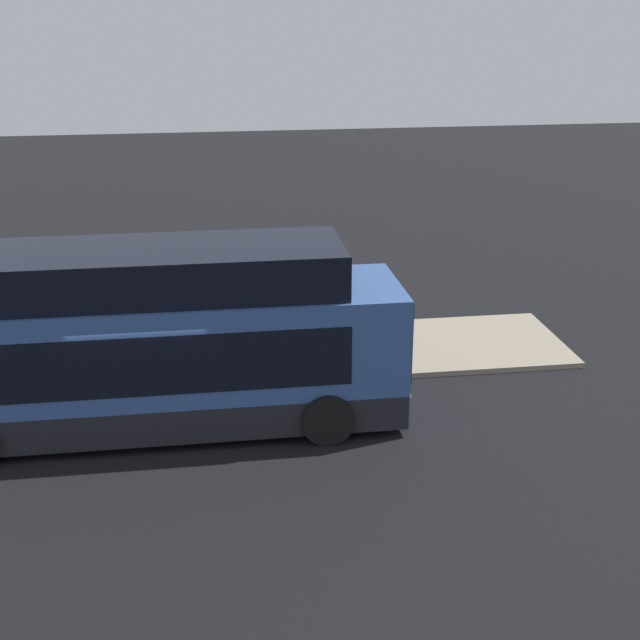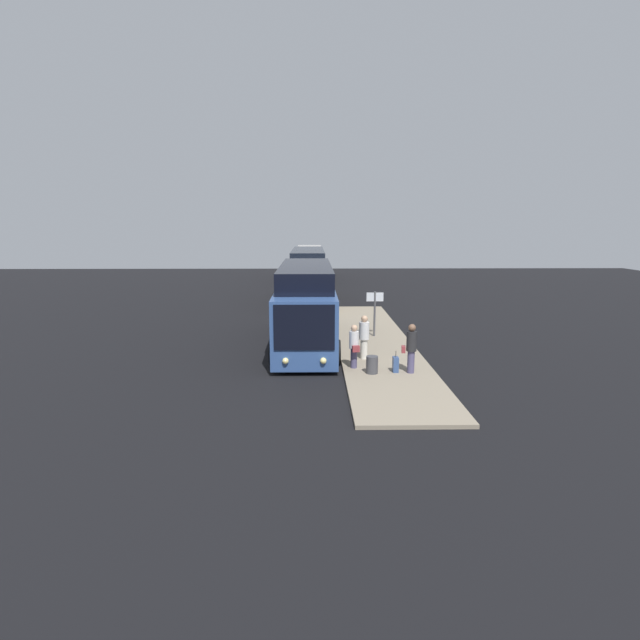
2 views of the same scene
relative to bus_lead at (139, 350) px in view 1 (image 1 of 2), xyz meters
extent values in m
plane|color=black|center=(0.05, -0.13, -1.66)|extent=(80.00, 80.00, 0.00)
cube|color=gray|center=(0.05, 3.20, -1.59)|extent=(20.00, 3.45, 0.13)
cube|color=#33518C|center=(0.09, 0.00, -0.16)|extent=(10.17, 2.54, 2.64)
cube|color=black|center=(0.09, 0.00, -1.13)|extent=(10.12, 2.56, 0.70)
cube|color=black|center=(-0.16, 0.00, 0.16)|extent=(8.34, 2.57, 1.16)
cube|color=black|center=(5.20, 0.00, 0.22)|extent=(0.06, 2.23, 1.69)
sphere|color=#F9E58C|center=(5.22, 0.70, -1.03)|extent=(0.24, 0.24, 0.24)
sphere|color=#F9E58C|center=(5.22, -0.70, -1.03)|extent=(0.24, 0.24, 0.24)
cylinder|color=black|center=(3.55, 1.27, -1.15)|extent=(1.02, 0.30, 1.02)
cylinder|color=black|center=(3.55, -1.27, -1.15)|extent=(1.02, 0.30, 1.02)
cube|color=black|center=(-0.31, 0.00, 1.61)|extent=(8.65, 2.33, 0.88)
cylinder|color=#4C476B|center=(5.12, 3.96, -1.11)|extent=(0.30, 0.30, 0.84)
cylinder|color=#262628|center=(5.12, 3.96, -0.32)|extent=(0.43, 0.43, 0.73)
sphere|color=brown|center=(5.12, 3.96, 0.18)|extent=(0.27, 0.27, 0.27)
cube|color=maroon|center=(5.08, 3.67, -0.64)|extent=(0.30, 0.18, 0.24)
cylinder|color=silver|center=(3.12, 2.41, -1.12)|extent=(0.37, 0.37, 0.82)
cylinder|color=silver|center=(3.12, 2.41, -0.35)|extent=(0.53, 0.53, 0.71)
sphere|color=tan|center=(3.12, 2.41, 0.14)|extent=(0.27, 0.27, 0.27)
cylinder|color=#4C476B|center=(4.44, 1.89, -1.15)|extent=(0.29, 0.29, 0.77)
cylinder|color=silver|center=(4.44, 1.89, -0.43)|extent=(0.42, 0.42, 0.67)
sphere|color=tan|center=(4.44, 1.89, 0.04)|extent=(0.25, 0.25, 0.25)
cube|color=maroon|center=(4.71, 1.94, -0.71)|extent=(0.19, 0.30, 0.24)
cube|color=#334C7F|center=(5.01, 3.41, -1.24)|extent=(0.32, 0.20, 0.57)
cylinder|color=black|center=(5.01, 3.41, -0.84)|extent=(0.02, 0.02, 0.24)
cylinder|color=#4C4C51|center=(-1.05, 3.35, -0.42)|extent=(0.10, 0.10, 2.22)
cube|color=silver|center=(-1.05, 3.35, 0.42)|extent=(0.04, 0.83, 0.43)
cylinder|color=#3F3F44|center=(5.16, 2.51, -1.21)|extent=(0.44, 0.44, 0.65)
camera|label=1|loc=(1.16, -16.50, 6.62)|focal=50.00mm
camera|label=2|loc=(22.95, 0.30, 3.95)|focal=28.00mm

